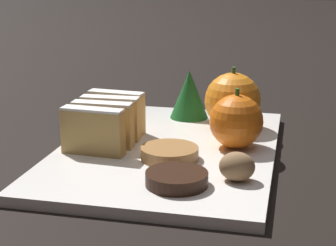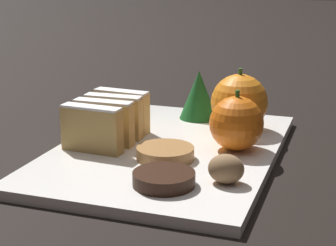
# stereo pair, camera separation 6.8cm
# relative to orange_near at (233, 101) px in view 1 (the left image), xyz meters

# --- Properties ---
(ground_plane) EXTENTS (6.00, 6.00, 0.00)m
(ground_plane) POSITION_rel_orange_near_xyz_m (-0.07, -0.10, -0.05)
(ground_plane) COLOR black
(serving_platter) EXTENTS (0.26, 0.37, 0.01)m
(serving_platter) POSITION_rel_orange_near_xyz_m (-0.07, -0.10, -0.04)
(serving_platter) COLOR white
(serving_platter) RESTS_ON ground_plane
(stollen_slice_front) EXTENTS (0.08, 0.02, 0.06)m
(stollen_slice_front) POSITION_rel_orange_near_xyz_m (-0.15, -0.14, -0.01)
(stollen_slice_front) COLOR tan
(stollen_slice_front) RESTS_ON serving_platter
(stollen_slice_second) EXTENTS (0.08, 0.02, 0.06)m
(stollen_slice_second) POSITION_rel_orange_near_xyz_m (-0.15, -0.12, -0.01)
(stollen_slice_second) COLOR tan
(stollen_slice_second) RESTS_ON serving_platter
(stollen_slice_third) EXTENTS (0.08, 0.02, 0.06)m
(stollen_slice_third) POSITION_rel_orange_near_xyz_m (-0.15, -0.09, -0.01)
(stollen_slice_third) COLOR tan
(stollen_slice_third) RESTS_ON serving_platter
(stollen_slice_fourth) EXTENTS (0.08, 0.03, 0.06)m
(stollen_slice_fourth) POSITION_rel_orange_near_xyz_m (-0.15, -0.06, -0.01)
(stollen_slice_fourth) COLOR tan
(stollen_slice_fourth) RESTS_ON serving_platter
(orange_near) EXTENTS (0.08, 0.08, 0.08)m
(orange_near) POSITION_rel_orange_near_xyz_m (0.00, 0.00, 0.00)
(orange_near) COLOR orange
(orange_near) RESTS_ON serving_platter
(orange_far) EXTENTS (0.07, 0.07, 0.07)m
(orange_far) POSITION_rel_orange_near_xyz_m (0.01, -0.08, -0.01)
(orange_far) COLOR orange
(orange_far) RESTS_ON serving_platter
(walnut) EXTENTS (0.04, 0.03, 0.03)m
(walnut) POSITION_rel_orange_near_xyz_m (0.03, -0.19, -0.02)
(walnut) COLOR #8E6B47
(walnut) RESTS_ON serving_platter
(chocolate_cookie) EXTENTS (0.06, 0.06, 0.01)m
(chocolate_cookie) POSITION_rel_orange_near_xyz_m (-0.03, -0.22, -0.03)
(chocolate_cookie) COLOR black
(chocolate_cookie) RESTS_ON serving_platter
(gingerbread_cookie) EXTENTS (0.07, 0.07, 0.01)m
(gingerbread_cookie) POSITION_rel_orange_near_xyz_m (-0.06, -0.14, -0.03)
(gingerbread_cookie) COLOR #A3703D
(gingerbread_cookie) RESTS_ON serving_platter
(evergreen_sprig) EXTENTS (0.06, 0.06, 0.07)m
(evergreen_sprig) POSITION_rel_orange_near_xyz_m (-0.06, 0.04, -0.00)
(evergreen_sprig) COLOR #195623
(evergreen_sprig) RESTS_ON serving_platter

